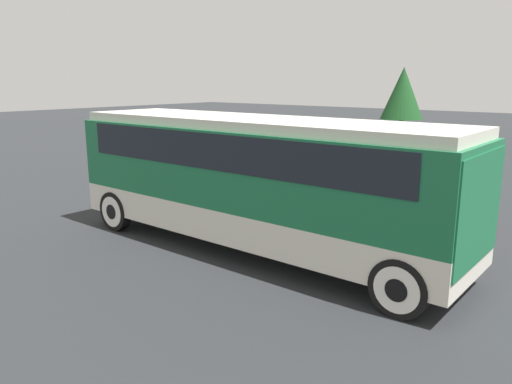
# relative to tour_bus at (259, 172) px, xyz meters

# --- Properties ---
(ground_plane) EXTENTS (120.00, 120.00, 0.00)m
(ground_plane) POSITION_rel_tour_bus_xyz_m (-0.10, -0.00, -1.93)
(ground_plane) COLOR #26282B
(tour_bus) EXTENTS (10.14, 2.69, 3.20)m
(tour_bus) POSITION_rel_tour_bus_xyz_m (0.00, 0.00, 0.00)
(tour_bus) COLOR silver
(tour_bus) RESTS_ON ground_plane
(parked_car_near) EXTENTS (4.77, 1.78, 1.39)m
(parked_car_near) POSITION_rel_tour_bus_xyz_m (0.75, 5.01, -1.23)
(parked_car_near) COLOR maroon
(parked_car_near) RESTS_ON ground_plane
(parked_car_mid) EXTENTS (4.62, 1.89, 1.25)m
(parked_car_mid) POSITION_rel_tour_bus_xyz_m (-1.42, 9.09, -1.30)
(parked_car_mid) COLOR #BCBCC1
(parked_car_mid) RESTS_ON ground_plane
(tree_left) EXTENTS (2.73, 2.73, 4.90)m
(tree_left) POSITION_rel_tour_bus_xyz_m (-6.25, 22.56, 1.29)
(tree_left) COLOR brown
(tree_left) RESTS_ON ground_plane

